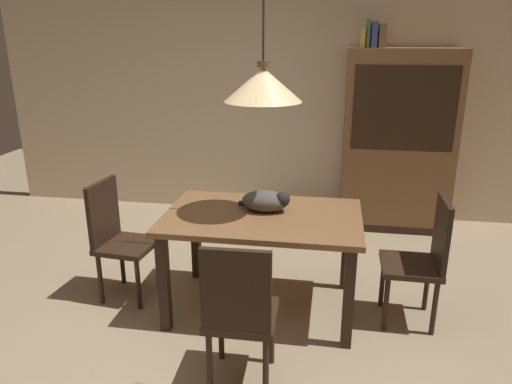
# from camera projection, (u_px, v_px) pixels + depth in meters

# --- Properties ---
(ground) EXTENTS (10.00, 10.00, 0.00)m
(ground) POSITION_uv_depth(u_px,v_px,m) (231.00, 344.00, 3.20)
(ground) COLOR #998466
(back_wall) EXTENTS (6.40, 0.10, 2.90)m
(back_wall) POSITION_uv_depth(u_px,v_px,m) (280.00, 85.00, 5.22)
(back_wall) COLOR beige
(back_wall) RESTS_ON ground
(dining_table) EXTENTS (1.40, 0.90, 0.75)m
(dining_table) POSITION_uv_depth(u_px,v_px,m) (262.00, 228.00, 3.44)
(dining_table) COLOR brown
(dining_table) RESTS_ON ground
(chair_near_front) EXTENTS (0.41, 0.41, 0.93)m
(chair_near_front) POSITION_uv_depth(u_px,v_px,m) (239.00, 310.00, 2.66)
(chair_near_front) COLOR black
(chair_near_front) RESTS_ON ground
(chair_right_side) EXTENTS (0.40, 0.40, 0.93)m
(chair_right_side) POSITION_uv_depth(u_px,v_px,m) (423.00, 256.00, 3.31)
(chair_right_side) COLOR black
(chair_right_side) RESTS_ON ground
(chair_left_side) EXTENTS (0.44, 0.44, 0.93)m
(chair_left_side) POSITION_uv_depth(u_px,v_px,m) (117.00, 235.00, 3.66)
(chair_left_side) COLOR black
(chair_left_side) RESTS_ON ground
(cat_sleeping) EXTENTS (0.39, 0.23, 0.16)m
(cat_sleeping) POSITION_uv_depth(u_px,v_px,m) (267.00, 201.00, 3.45)
(cat_sleeping) COLOR #4C4742
(cat_sleeping) RESTS_ON dining_table
(pendant_lamp) EXTENTS (0.52, 0.52, 1.30)m
(pendant_lamp) POSITION_uv_depth(u_px,v_px,m) (263.00, 84.00, 3.12)
(pendant_lamp) COLOR beige
(hutch_bookcase) EXTENTS (1.12, 0.45, 1.85)m
(hutch_bookcase) POSITION_uv_depth(u_px,v_px,m) (398.00, 145.00, 4.90)
(hutch_bookcase) COLOR brown
(hutch_bookcase) RESTS_ON ground
(book_yellow_short) EXTENTS (0.04, 0.20, 0.18)m
(book_yellow_short) POSITION_uv_depth(u_px,v_px,m) (362.00, 38.00, 4.63)
(book_yellow_short) COLOR gold
(book_yellow_short) RESTS_ON hutch_bookcase
(book_green_slim) EXTENTS (0.03, 0.20, 0.26)m
(book_green_slim) POSITION_uv_depth(u_px,v_px,m) (368.00, 34.00, 4.61)
(book_green_slim) COLOR #427A4C
(book_green_slim) RESTS_ON hutch_bookcase
(book_blue_wide) EXTENTS (0.06, 0.24, 0.24)m
(book_blue_wide) POSITION_uv_depth(u_px,v_px,m) (374.00, 35.00, 4.61)
(book_blue_wide) COLOR #384C93
(book_blue_wide) RESTS_ON hutch_bookcase
(book_brown_thick) EXTENTS (0.06, 0.24, 0.22)m
(book_brown_thick) POSITION_uv_depth(u_px,v_px,m) (382.00, 36.00, 4.60)
(book_brown_thick) COLOR brown
(book_brown_thick) RESTS_ON hutch_bookcase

